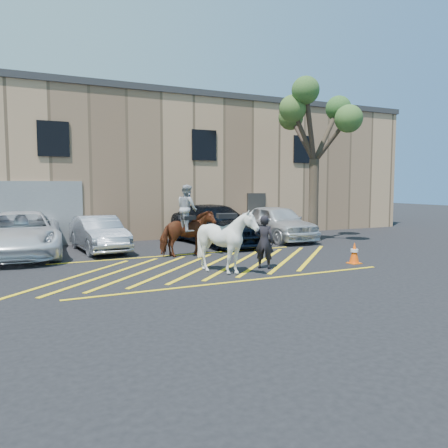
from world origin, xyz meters
name	(u,v)px	position (x,y,z in m)	size (l,w,h in m)	color
ground	(204,264)	(0.00, 0.00, 0.00)	(90.00, 90.00, 0.00)	black
car_white_pickup	(21,234)	(-5.43, 4.44, 0.83)	(2.74, 5.94, 1.65)	white
car_silver_sedan	(99,234)	(-2.63, 4.47, 0.70)	(1.49, 4.27, 1.41)	#9A9DA8
car_blue_suv	(215,224)	(2.49, 4.61, 0.86)	(2.42, 5.95, 1.73)	black
car_white_suv	(277,223)	(5.71, 4.44, 0.84)	(1.98, 4.93, 1.68)	silver
handler	(264,242)	(1.44, -1.48, 0.84)	(0.62, 0.40, 1.69)	black
warehouse	(121,167)	(-0.01, 11.99, 3.65)	(32.42, 10.20, 7.30)	tan
hatching_zone	(207,266)	(0.00, -0.30, 0.01)	(12.60, 5.12, 0.01)	yellow
mounted_bay	(187,228)	(0.11, 1.79, 1.07)	(2.08, 1.10, 2.65)	maroon
saddled_white	(227,241)	(0.05, -1.64, 0.97)	(1.95, 2.09, 1.93)	white
traffic_cone	(354,253)	(4.63, -2.04, 0.37)	(0.40, 0.40, 0.73)	#FC620A
tree	(315,117)	(6.84, 3.16, 5.69)	(3.99, 4.37, 7.31)	#4D3C2F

